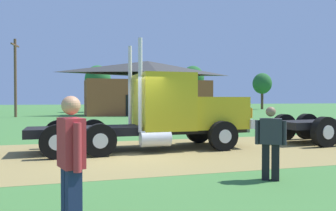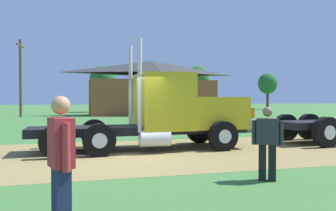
{
  "view_description": "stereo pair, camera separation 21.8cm",
  "coord_description": "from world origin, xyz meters",
  "px_view_note": "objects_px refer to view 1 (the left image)",
  "views": [
    {
      "loc": [
        -1.67,
        -10.77,
        1.78
      ],
      "look_at": [
        1.63,
        0.68,
        1.55
      ],
      "focal_mm": 36.06,
      "sensor_mm": 36.0,
      "label": 1
    },
    {
      "loc": [
        -1.46,
        -10.83,
        1.78
      ],
      "look_at": [
        1.63,
        0.68,
        1.55
      ],
      "focal_mm": 36.06,
      "sensor_mm": 36.0,
      "label": 2
    }
  ],
  "objects_px": {
    "visitor_walking_mid": "(271,140)",
    "shed_building": "(148,89)",
    "truck_foreground_white": "(169,113)",
    "visitor_far_side": "(246,116)",
    "visitor_standing_near": "(71,160)",
    "utility_pole_near": "(15,76)"
  },
  "relations": [
    {
      "from": "truck_foreground_white",
      "to": "utility_pole_near",
      "type": "distance_m",
      "value": 25.97
    },
    {
      "from": "truck_foreground_white",
      "to": "visitor_walking_mid",
      "type": "bearing_deg",
      "value": -81.08
    },
    {
      "from": "visitor_far_side",
      "to": "utility_pole_near",
      "type": "distance_m",
      "value": 24.65
    },
    {
      "from": "visitor_standing_near",
      "to": "visitor_far_side",
      "type": "height_order",
      "value": "visitor_standing_near"
    },
    {
      "from": "visitor_walking_mid",
      "to": "shed_building",
      "type": "distance_m",
      "value": 31.14
    },
    {
      "from": "visitor_standing_near",
      "to": "visitor_walking_mid",
      "type": "relative_size",
      "value": 1.13
    },
    {
      "from": "visitor_standing_near",
      "to": "utility_pole_near",
      "type": "relative_size",
      "value": 0.24
    },
    {
      "from": "shed_building",
      "to": "visitor_walking_mid",
      "type": "bearing_deg",
      "value": -97.69
    },
    {
      "from": "truck_foreground_white",
      "to": "visitor_far_side",
      "type": "height_order",
      "value": "truck_foreground_white"
    },
    {
      "from": "truck_foreground_white",
      "to": "shed_building",
      "type": "height_order",
      "value": "shed_building"
    },
    {
      "from": "visitor_far_side",
      "to": "visitor_standing_near",
      "type": "bearing_deg",
      "value": -127.73
    },
    {
      "from": "utility_pole_near",
      "to": "truck_foreground_white",
      "type": "bearing_deg",
      "value": -70.48
    },
    {
      "from": "visitor_far_side",
      "to": "shed_building",
      "type": "xyz_separation_m",
      "value": [
        -0.63,
        21.13,
        2.06
      ]
    },
    {
      "from": "visitor_standing_near",
      "to": "visitor_far_side",
      "type": "relative_size",
      "value": 1.14
    },
    {
      "from": "visitor_walking_mid",
      "to": "shed_building",
      "type": "xyz_separation_m",
      "value": [
        4.16,
        30.79,
        2.06
      ]
    },
    {
      "from": "visitor_standing_near",
      "to": "shed_building",
      "type": "xyz_separation_m",
      "value": [
        8.36,
        32.75,
        1.94
      ]
    },
    {
      "from": "shed_building",
      "to": "visitor_far_side",
      "type": "bearing_deg",
      "value": -88.3
    },
    {
      "from": "visitor_walking_mid",
      "to": "utility_pole_near",
      "type": "bearing_deg",
      "value": 107.73
    },
    {
      "from": "truck_foreground_white",
      "to": "shed_building",
      "type": "bearing_deg",
      "value": 79.01
    },
    {
      "from": "visitor_standing_near",
      "to": "utility_pole_near",
      "type": "distance_m",
      "value": 32.07
    },
    {
      "from": "visitor_walking_mid",
      "to": "shed_building",
      "type": "height_order",
      "value": "shed_building"
    },
    {
      "from": "truck_foreground_white",
      "to": "visitor_far_side",
      "type": "relative_size",
      "value": 4.84
    }
  ]
}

